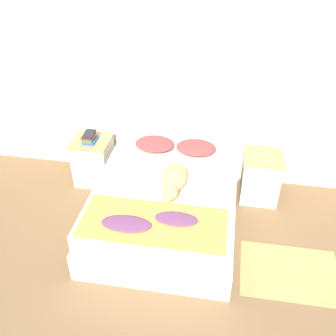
{
  "coord_description": "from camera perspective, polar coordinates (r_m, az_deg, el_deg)",
  "views": [
    {
      "loc": [
        0.63,
        -2.31,
        3.23
      ],
      "look_at": [
        0.02,
        1.26,
        0.67
      ],
      "focal_mm": 42.0,
      "sensor_mm": 36.0,
      "label": 1
    }
  ],
  "objects": [
    {
      "name": "book_stack",
      "position": [
        5.07,
        -11.35,
        4.36
      ],
      "size": [
        0.17,
        0.22,
        0.12
      ],
      "color": "#285689",
      "rests_on": "nightstand_left"
    },
    {
      "name": "rug",
      "position": [
        4.38,
        17.23,
        -14.26
      ],
      "size": [
        1.0,
        0.74,
        0.0
      ],
      "color": "tan",
      "rests_on": "ground_plane"
    },
    {
      "name": "pillow_right",
      "position": [
        4.87,
        4.11,
        2.96
      ],
      "size": [
        0.49,
        0.37,
        0.12
      ],
      "color": "brown",
      "rests_on": "bed"
    },
    {
      "name": "ground_plane",
      "position": [
        4.02,
        -3.44,
        -18.25
      ],
      "size": [
        16.0,
        16.0,
        0.0
      ],
      "primitive_type": "plane",
      "color": "brown"
    },
    {
      "name": "wall_back",
      "position": [
        4.89,
        1.53,
        11.74
      ],
      "size": [
        9.0,
        0.06,
        2.55
      ],
      "color": "beige",
      "rests_on": "ground_plane"
    },
    {
      "name": "dog",
      "position": [
        4.28,
        0.83,
        -1.74
      ],
      "size": [
        0.28,
        0.73,
        0.18
      ],
      "color": "tan",
      "rests_on": "bed"
    },
    {
      "name": "headboard",
      "position": [
        5.15,
        1.5,
        4.23
      ],
      "size": [
        1.67,
        0.06,
        1.11
      ],
      "color": "white",
      "rests_on": "ground_plane"
    },
    {
      "name": "pillow_left",
      "position": [
        4.94,
        -1.94,
        3.51
      ],
      "size": [
        0.49,
        0.37,
        0.12
      ],
      "color": "brown",
      "rests_on": "bed"
    },
    {
      "name": "nightstand_left",
      "position": [
        5.28,
        -10.77,
        1.08
      ],
      "size": [
        0.48,
        0.47,
        0.62
      ],
      "color": "silver",
      "rests_on": "ground_plane"
    },
    {
      "name": "nightstand_right",
      "position": [
        5.02,
        13.27,
        -1.26
      ],
      "size": [
        0.48,
        0.47,
        0.62
      ],
      "color": "silver",
      "rests_on": "ground_plane"
    },
    {
      "name": "quilt",
      "position": [
        3.85,
        -2.25,
        -7.93
      ],
      "size": [
        1.42,
        0.59,
        0.07
      ],
      "color": "gold",
      "rests_on": "bed"
    },
    {
      "name": "bed",
      "position": [
        4.52,
        -0.42,
        -5.44
      ],
      "size": [
        1.59,
        1.95,
        0.57
      ],
      "color": "white",
      "rests_on": "ground_plane"
    }
  ]
}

